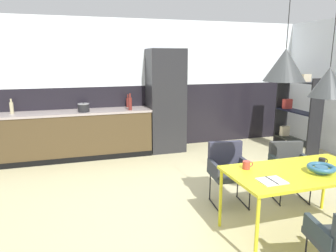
% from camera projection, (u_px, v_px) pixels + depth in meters
% --- Properties ---
extents(ground_plane, '(9.21, 9.21, 0.00)m').
position_uv_depth(ground_plane, '(215.00, 217.00, 3.83)').
color(ground_plane, '#C0B787').
extents(back_wall_splashback_dark, '(7.08, 0.12, 1.33)m').
position_uv_depth(back_wall_splashback_dark, '(150.00, 116.00, 6.73)').
color(back_wall_splashback_dark, black).
rests_on(back_wall_splashback_dark, ground).
extents(back_wall_panel_upper, '(7.08, 0.12, 1.33)m').
position_uv_depth(back_wall_panel_upper, '(149.00, 53.00, 6.45)').
color(back_wall_panel_upper, silver).
rests_on(back_wall_panel_upper, back_wall_splashback_dark).
extents(kitchen_counter, '(3.29, 0.63, 0.91)m').
position_uv_depth(kitchen_counter, '(65.00, 136.00, 5.93)').
color(kitchen_counter, '#45351F').
rests_on(kitchen_counter, ground).
extents(refrigerator_column, '(0.72, 0.60, 2.08)m').
position_uv_depth(refrigerator_column, '(166.00, 101.00, 6.39)').
color(refrigerator_column, '#232326').
rests_on(refrigerator_column, ground).
extents(dining_table, '(1.53, 0.81, 0.73)m').
position_uv_depth(dining_table, '(299.00, 175.00, 3.34)').
color(dining_table, yellow).
rests_on(dining_table, ground).
extents(armchair_facing_counter, '(0.53, 0.52, 0.81)m').
position_uv_depth(armchair_facing_counter, '(228.00, 165.00, 4.11)').
color(armchair_facing_counter, '#30373C').
rests_on(armchair_facing_counter, ground).
extents(armchair_by_stool, '(0.57, 0.57, 0.77)m').
position_uv_depth(armchair_by_stool, '(289.00, 162.00, 4.27)').
color(armchair_by_stool, '#30373C').
rests_on(armchair_by_stool, ground).
extents(fruit_bowl, '(0.29, 0.29, 0.09)m').
position_uv_depth(fruit_bowl, '(321.00, 168.00, 3.25)').
color(fruit_bowl, '#33607F').
rests_on(fruit_bowl, dining_table).
extents(open_book, '(0.25, 0.21, 0.02)m').
position_uv_depth(open_book, '(272.00, 181.00, 3.04)').
color(open_book, white).
rests_on(open_book, dining_table).
extents(mug_white_ceramic, '(0.12, 0.08, 0.09)m').
position_uv_depth(mug_white_ceramic, '(247.00, 165.00, 3.38)').
color(mug_white_ceramic, '#B23D33').
rests_on(mug_white_ceramic, dining_table).
extents(mug_dark_espresso, '(0.12, 0.07, 0.09)m').
position_uv_depth(mug_dark_espresso, '(322.00, 162.00, 3.47)').
color(mug_dark_espresso, black).
rests_on(mug_dark_espresso, dining_table).
extents(cooking_pot, '(0.22, 0.22, 0.18)m').
position_uv_depth(cooking_pot, '(84.00, 108.00, 5.82)').
color(cooking_pot, black).
rests_on(cooking_pot, kitchen_counter).
extents(bottle_vinegar_dark, '(0.07, 0.07, 0.32)m').
position_uv_depth(bottle_vinegar_dark, '(130.00, 103.00, 6.01)').
color(bottle_vinegar_dark, maroon).
rests_on(bottle_vinegar_dark, kitchen_counter).
extents(bottle_spice_small, '(0.07, 0.07, 0.27)m').
position_uv_depth(bottle_spice_small, '(12.00, 107.00, 5.63)').
color(bottle_spice_small, tan).
rests_on(bottle_spice_small, kitchen_counter).
extents(bottle_oil_tall, '(0.07, 0.07, 0.26)m').
position_uv_depth(bottle_oil_tall, '(128.00, 102.00, 6.39)').
color(bottle_oil_tall, maroon).
rests_on(bottle_oil_tall, kitchen_counter).
extents(open_shelf_unit, '(0.30, 1.03, 1.60)m').
position_uv_depth(open_shelf_unit, '(296.00, 113.00, 6.31)').
color(open_shelf_unit, black).
rests_on(open_shelf_unit, ground).
extents(pendant_lamp_over_table_near, '(0.40, 0.40, 0.94)m').
position_uv_depth(pendant_lamp_over_table_near, '(285.00, 65.00, 2.97)').
color(pendant_lamp_over_table_near, black).
extents(pendant_lamp_over_table_far, '(0.39, 0.39, 1.12)m').
position_uv_depth(pendant_lamp_over_table_far, '(329.00, 82.00, 3.26)').
color(pendant_lamp_over_table_far, black).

